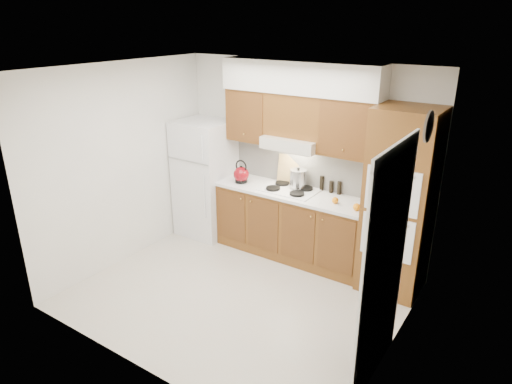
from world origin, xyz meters
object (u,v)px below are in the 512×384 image
Objects in this scene: oven_cabinet at (399,203)px; kettle at (241,174)px; fridge at (206,178)px; stock_pot at (298,179)px.

oven_cabinet reaches higher than kettle.
fridge reaches higher than kettle.
stock_pot is at bearing 19.28° from kettle.
oven_cabinet is at bearing 0.70° from fridge.
kettle is 0.94× the size of stock_pot.
oven_cabinet is 2.17m from kettle.
kettle is at bearing -3.24° from fridge.
stock_pot reaches higher than kettle.
stock_pot is at bearing 6.91° from fridge.
fridge is 1.48m from stock_pot.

